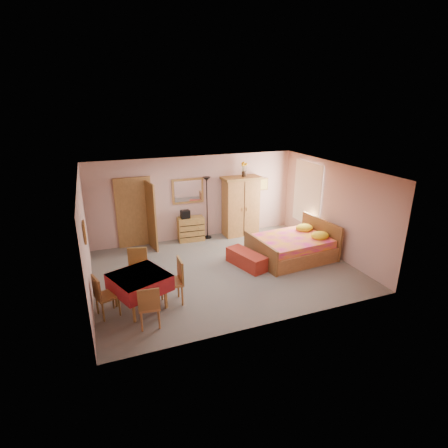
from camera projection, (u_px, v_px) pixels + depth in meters
name	position (u px, v px, depth m)	size (l,w,h in m)	color
floor	(225.00, 269.00, 9.11)	(6.50, 6.50, 0.00)	slate
ceiling	(225.00, 171.00, 8.24)	(6.50, 6.50, 0.00)	brown
wall_back	(196.00, 198.00, 10.88)	(6.50, 0.10, 2.60)	tan
wall_front	(273.00, 264.00, 6.48)	(6.50, 0.10, 2.60)	tan
wall_left	(85.00, 240.00, 7.58)	(0.10, 5.00, 2.60)	tan
wall_right	(333.00, 209.00, 9.78)	(0.10, 5.00, 2.60)	tan
doorway	(134.00, 213.00, 10.30)	(1.06, 0.12, 2.15)	#9E6B35
window	(307.00, 194.00, 10.77)	(0.08, 1.40, 1.95)	white
picture_left	(84.00, 232.00, 6.93)	(0.04, 0.32, 0.42)	orange
picture_back	(264.00, 184.00, 11.56)	(0.30, 0.04, 0.40)	#D8BF59
chest_of_drawers	(191.00, 229.00, 10.90)	(0.80, 0.40, 0.76)	#AC7F3A
wall_mirror	(188.00, 191.00, 10.69)	(0.99, 0.05, 0.78)	white
stereo	(185.00, 214.00, 10.66)	(0.27, 0.20, 0.25)	black
floor_lamp	(207.00, 208.00, 10.90)	(0.25, 0.25, 1.98)	black
wardrobe	(241.00, 206.00, 11.22)	(1.22, 0.63, 1.92)	#AF763B
sunflower_vase	(244.00, 169.00, 10.85)	(0.19, 0.19, 0.46)	yellow
bed	(291.00, 241.00, 9.66)	(2.12, 1.67, 0.98)	#D3148F
bench	(246.00, 259.00, 9.23)	(0.45, 1.20, 0.40)	maroon
dining_table	(140.00, 291.00, 7.34)	(1.05, 1.05, 0.77)	maroon
chair_south	(149.00, 305.00, 6.72)	(0.41, 0.41, 0.90)	#A86939
chair_north	(138.00, 271.00, 8.00)	(0.44, 0.44, 0.97)	#A76938
chair_west	(107.00, 295.00, 7.04)	(0.41, 0.41, 0.91)	olive
chair_east	(171.00, 282.00, 7.46)	(0.46, 0.46, 1.00)	#AD713A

